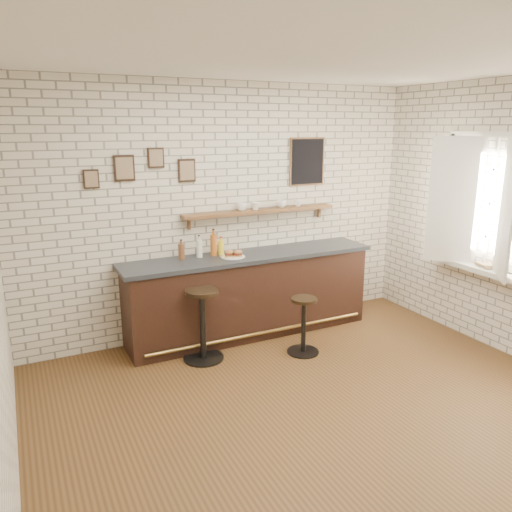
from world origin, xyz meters
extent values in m
plane|color=brown|center=(0.00, 0.00, 0.00)|extent=(5.00, 5.00, 0.00)
cube|color=black|center=(0.16, 1.70, 0.48)|extent=(3.00, 0.58, 0.96)
cube|color=#2D333A|center=(0.16, 1.70, 0.98)|extent=(3.10, 0.62, 0.05)
cylinder|color=olive|center=(0.16, 1.38, 0.12)|extent=(2.79, 0.04, 0.04)
cylinder|color=white|center=(-0.08, 1.66, 1.02)|extent=(0.28, 0.28, 0.01)
cylinder|color=gold|center=(-0.03, 1.68, 1.02)|extent=(0.05, 0.05, 0.00)
cylinder|color=gold|center=(-0.05, 1.65, 1.02)|extent=(0.05, 0.05, 0.00)
cylinder|color=gold|center=(-0.20, 1.73, 1.02)|extent=(0.06, 0.06, 0.00)
cylinder|color=gold|center=(-0.05, 1.70, 1.02)|extent=(0.06, 0.06, 0.00)
cylinder|color=gold|center=(-0.20, 1.63, 1.02)|extent=(0.06, 0.06, 0.00)
cylinder|color=gold|center=(-0.03, 1.66, 1.02)|extent=(0.04, 0.04, 0.00)
cylinder|color=gold|center=(-0.09, 1.61, 1.02)|extent=(0.05, 0.05, 0.00)
cylinder|color=gold|center=(-0.20, 1.60, 1.02)|extent=(0.04, 0.04, 0.00)
cylinder|color=gold|center=(-0.23, 1.68, 1.02)|extent=(0.05, 0.05, 0.00)
cylinder|color=gold|center=(-0.04, 1.61, 1.02)|extent=(0.06, 0.06, 0.00)
cylinder|color=brown|center=(-0.65, 1.83, 1.10)|extent=(0.07, 0.07, 0.18)
cylinder|color=brown|center=(-0.65, 1.83, 1.21)|extent=(0.03, 0.03, 0.04)
cylinder|color=black|center=(-0.65, 1.83, 1.24)|extent=(0.03, 0.03, 0.01)
cylinder|color=silver|center=(-0.43, 1.83, 1.11)|extent=(0.07, 0.07, 0.20)
cylinder|color=silver|center=(-0.43, 1.83, 1.24)|extent=(0.02, 0.02, 0.05)
cylinder|color=black|center=(-0.43, 1.83, 1.27)|extent=(0.03, 0.03, 0.01)
cylinder|color=#AD581B|center=(-0.25, 1.83, 1.14)|extent=(0.08, 0.08, 0.25)
cylinder|color=#AD581B|center=(-0.25, 1.83, 1.29)|extent=(0.03, 0.03, 0.06)
cylinder|color=black|center=(-0.25, 1.83, 1.32)|extent=(0.03, 0.03, 0.01)
cylinder|color=yellow|center=(-0.16, 1.83, 1.10)|extent=(0.07, 0.07, 0.17)
cylinder|color=yellow|center=(-0.16, 1.83, 1.20)|extent=(0.03, 0.03, 0.03)
cylinder|color=maroon|center=(-0.16, 1.83, 1.22)|extent=(0.04, 0.04, 0.01)
cylinder|color=black|center=(-0.61, 1.28, 0.01)|extent=(0.45, 0.45, 0.02)
cylinder|color=black|center=(-0.61, 1.28, 0.39)|extent=(0.07, 0.07, 0.73)
cylinder|color=black|center=(-0.61, 1.28, 0.78)|extent=(0.47, 0.47, 0.04)
cylinder|color=black|center=(0.45, 0.93, 0.01)|extent=(0.36, 0.36, 0.02)
cylinder|color=black|center=(0.45, 0.93, 0.32)|extent=(0.05, 0.05, 0.60)
cylinder|color=black|center=(0.45, 0.93, 0.63)|extent=(0.38, 0.38, 0.04)
cube|color=brown|center=(0.40, 1.90, 1.48)|extent=(2.00, 0.18, 0.04)
cube|color=brown|center=(-0.50, 1.97, 1.40)|extent=(0.03, 0.04, 0.16)
cube|color=brown|center=(1.30, 1.97, 1.40)|extent=(0.03, 0.04, 0.16)
imported|color=white|center=(0.15, 1.90, 1.55)|extent=(0.13, 0.13, 0.10)
imported|color=white|center=(0.33, 1.90, 1.55)|extent=(0.15, 0.15, 0.10)
imported|color=white|center=(0.69, 1.90, 1.55)|extent=(0.15, 0.15, 0.10)
imported|color=white|center=(0.93, 1.90, 1.54)|extent=(0.10, 0.10, 0.08)
cube|color=black|center=(-1.20, 1.98, 2.05)|extent=(0.22, 0.02, 0.28)
cube|color=black|center=(-0.85, 1.98, 2.15)|extent=(0.18, 0.02, 0.22)
cube|color=black|center=(-0.50, 1.98, 2.00)|extent=(0.20, 0.02, 0.26)
cube|color=black|center=(-1.55, 1.98, 1.95)|extent=(0.16, 0.02, 0.20)
cube|color=black|center=(1.10, 1.98, 2.05)|extent=(0.46, 0.02, 0.56)
cube|color=white|center=(2.40, 0.30, 0.90)|extent=(0.20, 1.35, 0.06)
cube|color=white|center=(2.47, 0.30, 2.40)|extent=(0.05, 1.30, 0.06)
cube|color=white|center=(2.47, 0.30, 0.90)|extent=(0.05, 1.30, 0.06)
cube|color=white|center=(2.47, 0.90, 1.65)|extent=(0.05, 0.06, 1.50)
cube|color=white|center=(2.32, 0.00, 1.65)|extent=(0.40, 0.46, 1.46)
cube|color=white|center=(2.32, 0.60, 1.65)|extent=(0.40, 0.46, 1.46)
imported|color=tan|center=(2.38, 0.27, 0.94)|extent=(0.22, 0.26, 0.02)
imported|color=tan|center=(2.38, 0.28, 0.96)|extent=(0.21, 0.25, 0.02)
camera|label=1|loc=(-2.33, -3.49, 2.48)|focal=35.00mm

